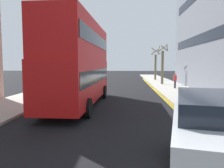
% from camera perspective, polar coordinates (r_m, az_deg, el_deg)
% --- Properties ---
extents(sidewalk_right, '(4.00, 80.00, 0.14)m').
position_cam_1_polar(sidewalk_right, '(17.40, 21.38, -4.31)').
color(sidewalk_right, '#ADA89E').
rests_on(sidewalk_right, ground).
extents(sidewalk_left, '(4.00, 80.00, 0.14)m').
position_cam_1_polar(sidewalk_left, '(18.32, -21.33, -3.84)').
color(sidewalk_left, '#ADA89E').
rests_on(sidewalk_left, ground).
extents(kerb_line_outer, '(0.10, 56.00, 0.01)m').
position_cam_1_polar(kerb_line_outer, '(14.97, 15.96, -5.91)').
color(kerb_line_outer, yellow).
rests_on(kerb_line_outer, ground).
extents(kerb_line_inner, '(0.10, 56.00, 0.01)m').
position_cam_1_polar(kerb_line_inner, '(14.93, 15.36, -5.92)').
color(kerb_line_inner, yellow).
rests_on(kerb_line_inner, ground).
extents(double_decker_bus_away, '(2.99, 10.86, 5.64)m').
position_cam_1_polar(double_decker_bus_away, '(15.14, -8.40, 5.88)').
color(double_decker_bus_away, red).
rests_on(double_decker_bus_away, ground).
extents(taxi_minivan, '(2.88, 5.11, 2.12)m').
position_cam_1_polar(taxi_minivan, '(5.68, 25.27, -13.44)').
color(taxi_minivan, silver).
rests_on(taxi_minivan, ground).
extents(pedestrian_far, '(0.34, 0.22, 1.62)m').
position_cam_1_polar(pedestrian_far, '(25.57, 15.88, 0.85)').
color(pedestrian_far, '#2D2D38').
rests_on(pedestrian_far, sidewalk_right).
extents(street_tree_near, '(1.57, 1.67, 5.37)m').
position_cam_1_polar(street_tree_near, '(38.33, 11.08, 4.79)').
color(street_tree_near, '#6B6047').
rests_on(street_tree_near, sidewalk_right).
extents(street_tree_mid, '(1.43, 1.38, 5.24)m').
position_cam_1_polar(street_tree_mid, '(30.41, 12.82, 4.70)').
color(street_tree_mid, '#6B6047').
rests_on(street_tree_mid, sidewalk_right).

